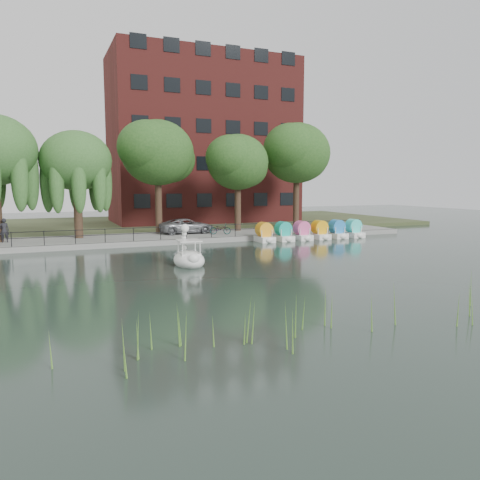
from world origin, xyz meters
TOP-DOWN VIEW (x-y plane):
  - ground_plane at (0.00, 0.00)m, footprint 120.00×120.00m
  - promenade at (0.00, 16.00)m, footprint 40.00×6.00m
  - kerb at (0.00, 13.05)m, footprint 40.00×0.25m
  - land_strip at (0.00, 30.00)m, footprint 60.00×22.00m
  - railing at (0.00, 13.25)m, footprint 32.00×0.05m
  - apartment_building at (7.00, 29.97)m, footprint 20.00×10.07m
  - willow_mid at (-7.50, 17.00)m, footprint 5.32×5.32m
  - broadleaf_center at (-1.00, 18.00)m, footprint 6.00×6.00m
  - broadleaf_right at (6.00, 17.50)m, footprint 5.40×5.40m
  - broadleaf_far at (12.50, 18.50)m, footprint 6.30×6.30m
  - minivan at (1.11, 16.85)m, footprint 2.50×5.22m
  - bicycle at (3.42, 15.08)m, footprint 1.17×1.82m
  - pedestrian at (-12.58, 16.07)m, footprint 0.75×0.53m
  - swan_boat at (-2.57, 4.14)m, footprint 1.83×2.81m
  - pedal_boat_row at (10.24, 12.06)m, footprint 9.65×1.70m
  - reed_bank at (2.00, -9.50)m, footprint 24.00×2.40m

SIDE VIEW (x-z plane):
  - ground_plane at x=0.00m, z-range 0.00..0.00m
  - land_strip at x=0.00m, z-range 0.00..0.36m
  - promenade at x=0.00m, z-range 0.00..0.40m
  - kerb at x=0.00m, z-range 0.00..0.40m
  - swan_boat at x=-2.57m, z-range -0.64..1.62m
  - reed_bank at x=2.00m, z-range 0.00..1.20m
  - pedal_boat_row at x=10.24m, z-range -0.09..1.31m
  - bicycle at x=3.42m, z-range 0.40..1.40m
  - minivan at x=1.11m, z-range 0.40..1.84m
  - railing at x=0.00m, z-range 0.65..1.65m
  - pedestrian at x=-12.58m, z-range 0.40..2.38m
  - willow_mid at x=-7.50m, z-range 2.17..10.32m
  - broadleaf_right at x=6.00m, z-range 2.22..10.55m
  - broadleaf_center at x=-1.00m, z-range 2.44..11.69m
  - broadleaf_far at x=12.50m, z-range 2.54..12.25m
  - apartment_building at x=7.00m, z-range 0.36..18.36m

